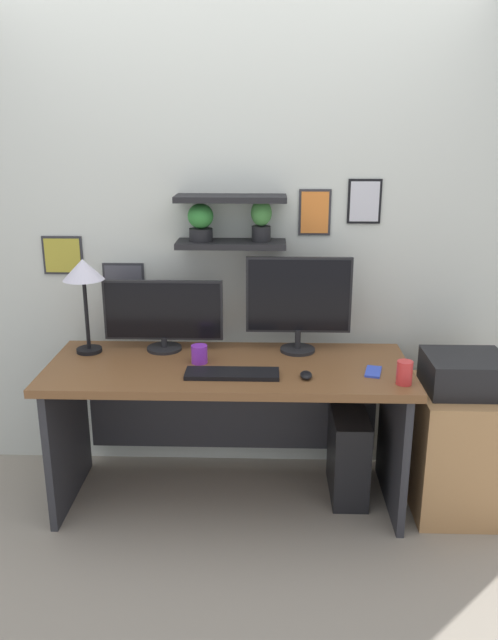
{
  "coord_description": "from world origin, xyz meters",
  "views": [
    {
      "loc": [
        0.19,
        -2.89,
        1.87
      ],
      "look_at": [
        0.1,
        0.05,
        0.97
      ],
      "focal_mm": 35.49,
      "sensor_mm": 36.0,
      "label": 1
    }
  ],
  "objects_px": {
    "monitor_left": "(163,314)",
    "water_cup": "(404,373)",
    "drawer_cabinet": "(457,448)",
    "computer_tower_right": "(348,454)",
    "desk_lamp": "(84,276)",
    "printer": "(465,373)",
    "desk": "(229,399)",
    "coffee_mug": "(199,354)",
    "cell_phone": "(373,372)",
    "computer_mouse": "(306,375)",
    "keyboard": "(232,374)",
    "monitor_right": "(299,300)"
  },
  "relations": [
    {
      "from": "monitor_left",
      "to": "water_cup",
      "type": "xyz_separation_m",
      "value": [
        1.16,
        -0.43,
        -0.14
      ]
    },
    {
      "from": "coffee_mug",
      "to": "desk",
      "type": "bearing_deg",
      "value": 12.08
    },
    {
      "from": "water_cup",
      "to": "computer_tower_right",
      "type": "distance_m",
      "value": 0.67
    },
    {
      "from": "coffee_mug",
      "to": "desk_lamp",
      "type": "bearing_deg",
      "value": 166.65
    },
    {
      "from": "water_cup",
      "to": "monitor_left",
      "type": "bearing_deg",
      "value": 159.57
    },
    {
      "from": "drawer_cabinet",
      "to": "printer",
      "type": "relative_size",
      "value": 1.69
    },
    {
      "from": "desk",
      "to": "cell_phone",
      "type": "distance_m",
      "value": 0.74
    },
    {
      "from": "computer_mouse",
      "to": "printer",
      "type": "bearing_deg",
      "value": 10.11
    },
    {
      "from": "printer",
      "to": "monitor_left",
      "type": "bearing_deg",
      "value": 171.0
    },
    {
      "from": "desk_lamp",
      "to": "computer_mouse",
      "type": "bearing_deg",
      "value": -16.34
    },
    {
      "from": "monitor_right",
      "to": "drawer_cabinet",
      "type": "xyz_separation_m",
      "value": [
        0.8,
        -0.24,
        -0.7
      ]
    },
    {
      "from": "coffee_mug",
      "to": "printer",
      "type": "xyz_separation_m",
      "value": [
        1.29,
        -0.05,
        -0.07
      ]
    },
    {
      "from": "desk",
      "to": "keyboard",
      "type": "height_order",
      "value": "keyboard"
    },
    {
      "from": "cell_phone",
      "to": "printer",
      "type": "bearing_deg",
      "value": 21.43
    },
    {
      "from": "drawer_cabinet",
      "to": "computer_tower_right",
      "type": "bearing_deg",
      "value": 169.65
    },
    {
      "from": "desk",
      "to": "printer",
      "type": "relative_size",
      "value": 4.67
    },
    {
      "from": "computer_mouse",
      "to": "printer",
      "type": "xyz_separation_m",
      "value": [
        0.78,
        0.14,
        -0.04
      ]
    },
    {
      "from": "desk",
      "to": "drawer_cabinet",
      "type": "relative_size",
      "value": 2.76
    },
    {
      "from": "printer",
      "to": "computer_tower_right",
      "type": "bearing_deg",
      "value": 169.65
    },
    {
      "from": "monitor_left",
      "to": "keyboard",
      "type": "height_order",
      "value": "monitor_left"
    },
    {
      "from": "desk_lamp",
      "to": "computer_tower_right",
      "type": "relative_size",
      "value": 1.07
    },
    {
      "from": "coffee_mug",
      "to": "computer_tower_right",
      "type": "height_order",
      "value": "coffee_mug"
    },
    {
      "from": "coffee_mug",
      "to": "computer_tower_right",
      "type": "relative_size",
      "value": 0.2
    },
    {
      "from": "computer_mouse",
      "to": "desk_lamp",
      "type": "distance_m",
      "value": 1.21
    },
    {
      "from": "desk_lamp",
      "to": "cell_phone",
      "type": "distance_m",
      "value": 1.5
    },
    {
      "from": "water_cup",
      "to": "computer_tower_right",
      "type": "xyz_separation_m",
      "value": [
        -0.19,
        0.29,
        -0.58
      ]
    },
    {
      "from": "computer_mouse",
      "to": "printer",
      "type": "distance_m",
      "value": 0.79
    },
    {
      "from": "drawer_cabinet",
      "to": "monitor_left",
      "type": "bearing_deg",
      "value": 171.0
    },
    {
      "from": "drawer_cabinet",
      "to": "computer_tower_right",
      "type": "relative_size",
      "value": 1.41
    },
    {
      "from": "water_cup",
      "to": "desk_lamp",
      "type": "bearing_deg",
      "value": 166.17
    },
    {
      "from": "monitor_right",
      "to": "computer_tower_right",
      "type": "height_order",
      "value": "monitor_right"
    },
    {
      "from": "keyboard",
      "to": "computer_mouse",
      "type": "xyz_separation_m",
      "value": [
        0.34,
        -0.02,
        0.01
      ]
    },
    {
      "from": "desk_lamp",
      "to": "monitor_right",
      "type": "bearing_deg",
      "value": 2.75
    },
    {
      "from": "desk",
      "to": "coffee_mug",
      "type": "relative_size",
      "value": 19.73
    },
    {
      "from": "monitor_right",
      "to": "computer_mouse",
      "type": "xyz_separation_m",
      "value": [
        0.02,
        -0.38,
        -0.26
      ]
    },
    {
      "from": "coffee_mug",
      "to": "printer",
      "type": "height_order",
      "value": "coffee_mug"
    },
    {
      "from": "keyboard",
      "to": "cell_phone",
      "type": "xyz_separation_m",
      "value": [
        0.67,
        0.06,
        -0.01
      ]
    },
    {
      "from": "desk_lamp",
      "to": "drawer_cabinet",
      "type": "bearing_deg",
      "value": -5.62
    },
    {
      "from": "cell_phone",
      "to": "keyboard",
      "type": "bearing_deg",
      "value": -161.35
    },
    {
      "from": "cell_phone",
      "to": "water_cup",
      "type": "xyz_separation_m",
      "value": [
        0.12,
        -0.13,
        0.05
      ]
    },
    {
      "from": "cell_phone",
      "to": "monitor_right",
      "type": "bearing_deg",
      "value": 153.05
    },
    {
      "from": "computer_mouse",
      "to": "cell_phone",
      "type": "height_order",
      "value": "computer_mouse"
    },
    {
      "from": "monitor_right",
      "to": "drawer_cabinet",
      "type": "height_order",
      "value": "monitor_right"
    },
    {
      "from": "monitor_left",
      "to": "printer",
      "type": "xyz_separation_m",
      "value": [
        1.49,
        -0.24,
        -0.21
      ]
    },
    {
      "from": "printer",
      "to": "computer_tower_right",
      "type": "height_order",
      "value": "printer"
    },
    {
      "from": "monitor_left",
      "to": "water_cup",
      "type": "height_order",
      "value": "monitor_left"
    },
    {
      "from": "computer_mouse",
      "to": "computer_tower_right",
      "type": "bearing_deg",
      "value": 43.57
    },
    {
      "from": "desk_lamp",
      "to": "printer",
      "type": "xyz_separation_m",
      "value": [
        1.88,
        -0.18,
        -0.42
      ]
    },
    {
      "from": "monitor_left",
      "to": "monitor_right",
      "type": "height_order",
      "value": "monitor_right"
    },
    {
      "from": "computer_mouse",
      "to": "monitor_left",
      "type": "bearing_deg",
      "value": 152.45
    }
  ]
}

